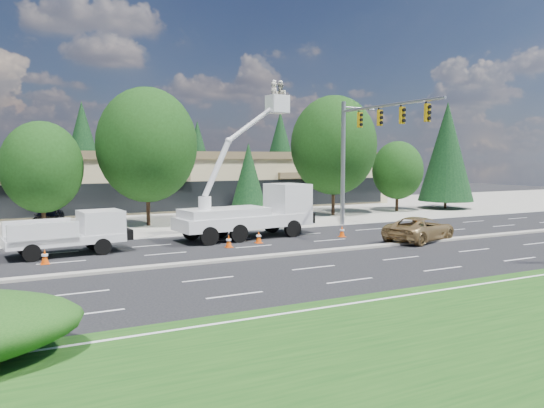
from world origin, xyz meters
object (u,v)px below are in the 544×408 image
signal_mast (361,141)px  minivan (420,229)px  bucket_truck (255,204)px  utility_pickup (74,237)px

signal_mast → minivan: bearing=-93.3°
bucket_truck → minivan: size_ratio=1.88×
bucket_truck → minivan: 10.00m
signal_mast → bucket_truck: size_ratio=1.04×
signal_mast → bucket_truck: 9.41m
signal_mast → minivan: signal_mast is taller
minivan → bucket_truck: bearing=36.7°
utility_pickup → bucket_truck: 10.86m
signal_mast → minivan: (-0.37, -6.44, -5.34)m
signal_mast → utility_pickup: (-19.23, -1.84, -5.16)m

